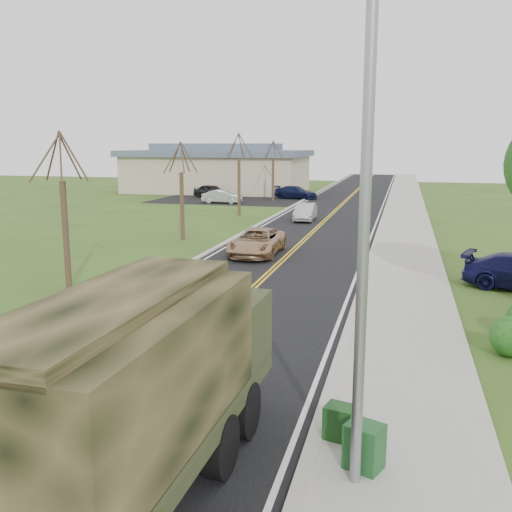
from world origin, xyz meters
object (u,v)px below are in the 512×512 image
(utility_box_near, at_px, (364,446))
(utility_box_far, at_px, (340,422))
(sedan_silver, at_px, (305,212))
(suv_champagne, at_px, (257,242))
(military_truck, at_px, (139,377))

(utility_box_near, bearing_deg, utility_box_far, 141.67)
(sedan_silver, distance_m, utility_box_far, 31.99)
(sedan_silver, height_order, utility_box_far, sedan_silver)
(utility_box_far, bearing_deg, suv_champagne, 123.34)
(suv_champagne, distance_m, utility_box_far, 18.73)
(military_truck, distance_m, sedan_silver, 33.98)
(suv_champagne, xyz_separation_m, utility_box_near, (6.67, -18.59, -0.17))
(sedan_silver, bearing_deg, utility_box_near, -80.86)
(suv_champagne, height_order, sedan_silver, suv_champagne)
(military_truck, xyz_separation_m, utility_box_near, (3.42, 1.48, -1.51))
(military_truck, bearing_deg, sedan_silver, 96.81)
(sedan_silver, bearing_deg, utility_box_far, -81.44)
(suv_champagne, bearing_deg, sedan_silver, 88.91)
(sedan_silver, relative_size, utility_box_far, 5.93)
(utility_box_near, bearing_deg, sedan_silver, 123.81)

